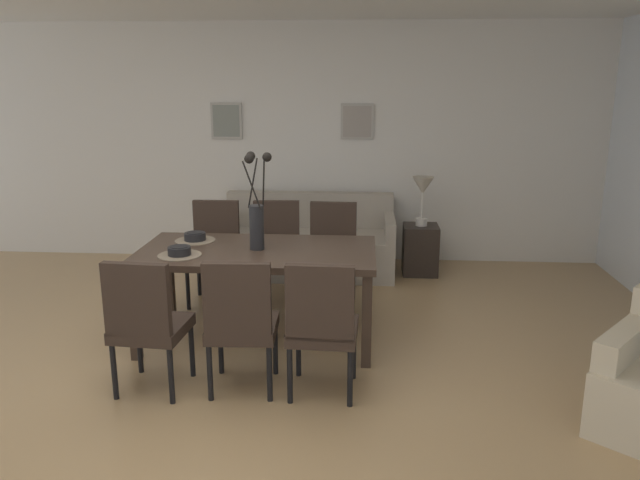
{
  "coord_description": "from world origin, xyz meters",
  "views": [
    {
      "loc": [
        0.99,
        -3.66,
        2.0
      ],
      "look_at": [
        0.66,
        1.07,
        0.76
      ],
      "focal_mm": 34.85,
      "sensor_mm": 36.0,
      "label": 1
    }
  ],
  "objects_px": {
    "dining_chair_mid_right": "(332,249)",
    "framed_picture_center": "(357,121)",
    "side_table": "(420,250)",
    "bowl_near_left": "(179,250)",
    "sofa": "(308,245)",
    "dining_chair_mid_left": "(322,322)",
    "dining_chair_near_right": "(214,247)",
    "centerpiece_vase": "(256,213)",
    "dining_chair_far_left": "(241,319)",
    "dining_chair_near_left": "(146,320)",
    "table_lamp": "(423,190)",
    "framed_picture_left": "(226,121)",
    "dining_chair_far_right": "(276,247)",
    "bowl_near_right": "(195,236)",
    "dining_table": "(258,259)"
  },
  "relations": [
    {
      "from": "side_table",
      "to": "dining_chair_near_left",
      "type": "bearing_deg",
      "value": -125.82
    },
    {
      "from": "bowl_near_left",
      "to": "sofa",
      "type": "relative_size",
      "value": 0.09
    },
    {
      "from": "framed_picture_center",
      "to": "sofa",
      "type": "bearing_deg",
      "value": -136.02
    },
    {
      "from": "bowl_near_left",
      "to": "sofa",
      "type": "distance_m",
      "value": 2.25
    },
    {
      "from": "dining_chair_mid_left",
      "to": "sofa",
      "type": "height_order",
      "value": "dining_chair_mid_left"
    },
    {
      "from": "table_lamp",
      "to": "framed_picture_left",
      "type": "bearing_deg",
      "value": 166.84
    },
    {
      "from": "centerpiece_vase",
      "to": "table_lamp",
      "type": "bearing_deg",
      "value": 52.42
    },
    {
      "from": "dining_table",
      "to": "dining_chair_mid_right",
      "type": "height_order",
      "value": "dining_chair_mid_right"
    },
    {
      "from": "dining_table",
      "to": "dining_chair_near_right",
      "type": "distance_m",
      "value": 1.05
    },
    {
      "from": "bowl_near_left",
      "to": "side_table",
      "type": "bearing_deg",
      "value": 46.39
    },
    {
      "from": "dining_chair_mid_left",
      "to": "dining_chair_near_right",
      "type": "bearing_deg",
      "value": 122.32
    },
    {
      "from": "dining_chair_far_left",
      "to": "framed_picture_center",
      "type": "relative_size",
      "value": 2.39
    },
    {
      "from": "table_lamp",
      "to": "framed_picture_center",
      "type": "bearing_deg",
      "value": 144.18
    },
    {
      "from": "dining_chair_far_left",
      "to": "side_table",
      "type": "bearing_deg",
      "value": 62.9
    },
    {
      "from": "dining_chair_mid_left",
      "to": "bowl_near_left",
      "type": "bearing_deg",
      "value": 149.11
    },
    {
      "from": "dining_chair_far_left",
      "to": "framed_picture_center",
      "type": "xyz_separation_m",
      "value": [
        0.69,
        3.18,
        1.04
      ]
    },
    {
      "from": "dining_chair_far_left",
      "to": "bowl_near_left",
      "type": "xyz_separation_m",
      "value": [
        -0.57,
        0.64,
        0.27
      ]
    },
    {
      "from": "dining_table",
      "to": "framed_picture_left",
      "type": "distance_m",
      "value": 2.59
    },
    {
      "from": "dining_chair_near_right",
      "to": "framed_picture_left",
      "type": "distance_m",
      "value": 1.79
    },
    {
      "from": "framed_picture_center",
      "to": "dining_chair_far_right",
      "type": "bearing_deg",
      "value": -116.38
    },
    {
      "from": "dining_table",
      "to": "table_lamp",
      "type": "bearing_deg",
      "value": 52.42
    },
    {
      "from": "bowl_near_right",
      "to": "sofa",
      "type": "relative_size",
      "value": 0.09
    },
    {
      "from": "dining_chair_far_left",
      "to": "dining_chair_far_right",
      "type": "relative_size",
      "value": 1.0
    },
    {
      "from": "dining_chair_near_right",
      "to": "dining_chair_far_right",
      "type": "relative_size",
      "value": 1.0
    },
    {
      "from": "dining_chair_mid_right",
      "to": "table_lamp",
      "type": "distance_m",
      "value": 1.35
    },
    {
      "from": "dining_chair_mid_right",
      "to": "centerpiece_vase",
      "type": "distance_m",
      "value": 1.14
    },
    {
      "from": "dining_chair_far_right",
      "to": "dining_chair_mid_left",
      "type": "xyz_separation_m",
      "value": [
        0.54,
        -1.77,
        0.0
      ]
    },
    {
      "from": "dining_chair_far_right",
      "to": "table_lamp",
      "type": "xyz_separation_m",
      "value": [
        1.39,
        0.92,
        0.38
      ]
    },
    {
      "from": "side_table",
      "to": "bowl_near_left",
      "type": "bearing_deg",
      "value": -133.61
    },
    {
      "from": "sofa",
      "to": "side_table",
      "type": "xyz_separation_m",
      "value": [
        1.19,
        -0.01,
        -0.02
      ]
    },
    {
      "from": "dining_chair_far_left",
      "to": "centerpiece_vase",
      "type": "bearing_deg",
      "value": 92.15
    },
    {
      "from": "bowl_near_left",
      "to": "bowl_near_right",
      "type": "xyz_separation_m",
      "value": [
        0.0,
        0.43,
        0.0
      ]
    },
    {
      "from": "dining_chair_mid_right",
      "to": "bowl_near_right",
      "type": "relative_size",
      "value": 5.41
    },
    {
      "from": "centerpiece_vase",
      "to": "dining_chair_near_right",
      "type": "bearing_deg",
      "value": 122.24
    },
    {
      "from": "bowl_near_right",
      "to": "side_table",
      "type": "relative_size",
      "value": 0.33
    },
    {
      "from": "dining_chair_mid_right",
      "to": "framed_picture_center",
      "type": "distance_m",
      "value": 1.8
    },
    {
      "from": "dining_chair_mid_left",
      "to": "dining_chair_mid_right",
      "type": "height_order",
      "value": "same"
    },
    {
      "from": "framed_picture_center",
      "to": "dining_chair_mid_right",
      "type": "bearing_deg",
      "value": -97.45
    },
    {
      "from": "dining_chair_far_right",
      "to": "dining_chair_mid_left",
      "type": "relative_size",
      "value": 1.0
    },
    {
      "from": "centerpiece_vase",
      "to": "framed_picture_left",
      "type": "distance_m",
      "value": 2.49
    },
    {
      "from": "centerpiece_vase",
      "to": "dining_chair_far_right",
      "type": "bearing_deg",
      "value": 89.19
    },
    {
      "from": "dining_chair_mid_left",
      "to": "dining_chair_mid_right",
      "type": "distance_m",
      "value": 1.74
    },
    {
      "from": "dining_chair_mid_right",
      "to": "centerpiece_vase",
      "type": "bearing_deg",
      "value": -121.22
    },
    {
      "from": "dining_chair_near_right",
      "to": "dining_chair_mid_right",
      "type": "bearing_deg",
      "value": -0.18
    },
    {
      "from": "dining_chair_far_right",
      "to": "centerpiece_vase",
      "type": "distance_m",
      "value": 1.04
    },
    {
      "from": "dining_chair_near_right",
      "to": "dining_chair_far_left",
      "type": "height_order",
      "value": "same"
    },
    {
      "from": "bowl_near_left",
      "to": "bowl_near_right",
      "type": "distance_m",
      "value": 0.43
    },
    {
      "from": "dining_chair_near_left",
      "to": "side_table",
      "type": "xyz_separation_m",
      "value": [
        1.97,
        2.74,
        -0.25
      ]
    },
    {
      "from": "bowl_near_right",
      "to": "sofa",
      "type": "distance_m",
      "value": 1.87
    },
    {
      "from": "dining_chair_far_left",
      "to": "framed_picture_left",
      "type": "bearing_deg",
      "value": 103.29
    }
  ]
}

